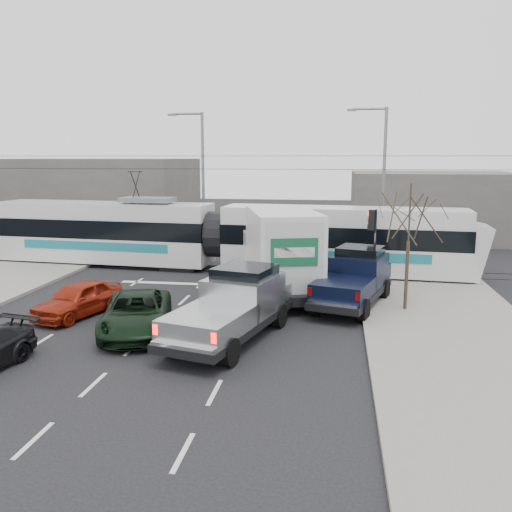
# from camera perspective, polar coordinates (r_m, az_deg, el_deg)

# --- Properties ---
(ground) EXTENTS (120.00, 120.00, 0.00)m
(ground) POSITION_cam_1_polar(r_m,az_deg,el_deg) (20.68, -5.31, -6.96)
(ground) COLOR black
(ground) RESTS_ON ground
(sidewalk_right) EXTENTS (6.00, 60.00, 0.15)m
(sidewalk_right) POSITION_cam_1_polar(r_m,az_deg,el_deg) (20.54, 20.12, -7.48)
(sidewalk_right) COLOR gray
(sidewalk_right) RESTS_ON ground
(rails) EXTENTS (60.00, 1.60, 0.03)m
(rails) POSITION_cam_1_polar(r_m,az_deg,el_deg) (30.18, -0.81, -1.35)
(rails) COLOR #33302D
(rails) RESTS_ON ground
(building_left) EXTENTS (14.00, 10.00, 6.00)m
(building_left) POSITION_cam_1_polar(r_m,az_deg,el_deg) (45.35, -16.10, 6.01)
(building_left) COLOR #645F5A
(building_left) RESTS_ON ground
(building_right) EXTENTS (12.00, 10.00, 5.00)m
(building_right) POSITION_cam_1_polar(r_m,az_deg,el_deg) (43.91, 17.99, 5.12)
(building_right) COLOR #645F5A
(building_right) RESTS_ON ground
(bare_tree) EXTENTS (2.40, 2.40, 5.00)m
(bare_tree) POSITION_cam_1_polar(r_m,az_deg,el_deg) (21.97, 15.85, 3.83)
(bare_tree) COLOR #47382B
(bare_tree) RESTS_ON ground
(traffic_signal) EXTENTS (0.44, 0.44, 3.60)m
(traffic_signal) POSITION_cam_1_polar(r_m,az_deg,el_deg) (25.94, 12.17, 2.60)
(traffic_signal) COLOR black
(traffic_signal) RESTS_ON ground
(street_lamp_near) EXTENTS (2.38, 0.25, 9.00)m
(street_lamp_near) POSITION_cam_1_polar(r_m,az_deg,el_deg) (33.27, 12.99, 8.34)
(street_lamp_near) COLOR slate
(street_lamp_near) RESTS_ON ground
(street_lamp_far) EXTENTS (2.38, 0.25, 9.00)m
(street_lamp_far) POSITION_cam_1_polar(r_m,az_deg,el_deg) (36.29, -5.89, 8.70)
(street_lamp_far) COLOR slate
(street_lamp_far) RESTS_ON ground
(catenary) EXTENTS (60.00, 0.20, 7.00)m
(catenary) POSITION_cam_1_polar(r_m,az_deg,el_deg) (29.63, -0.82, 6.00)
(catenary) COLOR black
(catenary) RESTS_ON ground
(tram) EXTENTS (26.27, 4.72, 5.34)m
(tram) POSITION_cam_1_polar(r_m,az_deg,el_deg) (29.76, -4.14, 2.14)
(tram) COLOR silver
(tram) RESTS_ON ground
(silver_pickup) EXTENTS (3.79, 6.80, 2.34)m
(silver_pickup) POSITION_cam_1_polar(r_m,az_deg,el_deg) (18.65, -2.24, -5.12)
(silver_pickup) COLOR black
(silver_pickup) RESTS_ON ground
(box_truck) EXTENTS (4.65, 8.19, 3.88)m
(box_truck) POSITION_cam_1_polar(r_m,az_deg,el_deg) (24.35, 2.55, 0.37)
(box_truck) COLOR black
(box_truck) RESTS_ON ground
(navy_pickup) EXTENTS (3.63, 6.01, 2.38)m
(navy_pickup) POSITION_cam_1_polar(r_m,az_deg,el_deg) (22.96, 10.36, -2.29)
(navy_pickup) COLOR black
(navy_pickup) RESTS_ON ground
(green_car) EXTENTS (3.54, 5.42, 1.39)m
(green_car) POSITION_cam_1_polar(r_m,az_deg,el_deg) (19.75, -12.45, -5.90)
(green_car) COLOR black
(green_car) RESTS_ON ground
(red_car) EXTENTS (2.66, 4.28, 1.36)m
(red_car) POSITION_cam_1_polar(r_m,az_deg,el_deg) (22.37, -18.23, -4.30)
(red_car) COLOR maroon
(red_car) RESTS_ON ground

